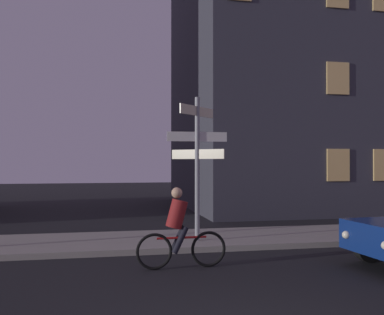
% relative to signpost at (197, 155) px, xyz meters
% --- Properties ---
extents(sidewalk_kerb, '(40.00, 2.68, 0.14)m').
position_rel_signpost_xyz_m(sidewalk_kerb, '(-0.69, 0.52, -2.21)').
color(sidewalk_kerb, gray).
rests_on(sidewalk_kerb, ground_plane).
extents(signpost, '(1.54, 1.12, 3.61)m').
position_rel_signpost_xyz_m(signpost, '(0.00, 0.00, 0.00)').
color(signpost, gray).
rests_on(signpost, sidewalk_kerb).
extents(cyclist, '(1.82, 0.33, 1.61)m').
position_rel_signpost_xyz_m(cyclist, '(-0.83, -2.18, -1.53)').
color(cyclist, black).
rests_on(cyclist, ground_plane).
extents(building_right_block, '(9.57, 9.96, 15.92)m').
position_rel_signpost_xyz_m(building_right_block, '(6.22, 9.04, 5.68)').
color(building_right_block, '#383842').
rests_on(building_right_block, ground_plane).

